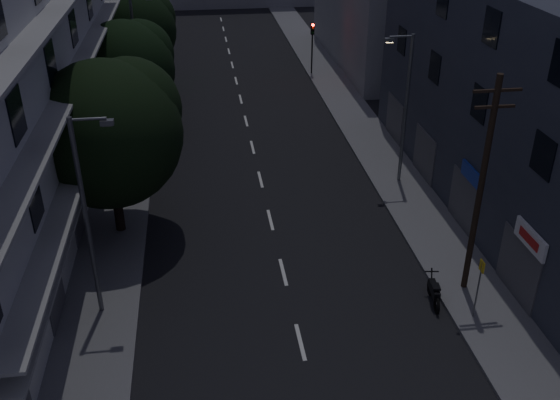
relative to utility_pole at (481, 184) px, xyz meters
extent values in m
plane|color=black|center=(-7.23, 16.22, -4.87)|extent=(160.00, 160.00, 0.00)
cube|color=#565659|center=(-14.73, 16.22, -4.79)|extent=(3.00, 90.00, 0.15)
cube|color=#565659|center=(0.27, 16.22, -4.79)|extent=(3.00, 90.00, 0.15)
cube|color=beige|center=(-7.23, -2.28, -4.86)|extent=(0.15, 2.00, 0.01)
cube|color=beige|center=(-7.23, 2.22, -4.86)|extent=(0.15, 2.00, 0.01)
cube|color=beige|center=(-7.23, 6.72, -4.86)|extent=(0.15, 2.00, 0.01)
cube|color=beige|center=(-7.23, 11.22, -4.86)|extent=(0.15, 2.00, 0.01)
cube|color=beige|center=(-7.23, 15.72, -4.86)|extent=(0.15, 2.00, 0.01)
cube|color=beige|center=(-7.23, 20.22, -4.86)|extent=(0.15, 2.00, 0.01)
cube|color=beige|center=(-7.23, 24.72, -4.86)|extent=(0.15, 2.00, 0.01)
cube|color=beige|center=(-7.23, 29.22, -4.86)|extent=(0.15, 2.00, 0.01)
cube|color=beige|center=(-7.23, 33.72, -4.86)|extent=(0.15, 2.00, 0.01)
cube|color=beige|center=(-7.23, 38.22, -4.86)|extent=(0.15, 2.00, 0.01)
cube|color=beige|center=(-7.23, 42.72, -4.86)|extent=(0.15, 2.00, 0.01)
cube|color=beige|center=(-7.23, 47.22, -4.86)|extent=(0.15, 2.00, 0.01)
cube|color=beige|center=(-7.23, 51.72, -4.86)|extent=(0.15, 2.00, 0.01)
cube|color=black|center=(-16.21, -5.78, -2.87)|extent=(0.06, 1.60, 1.60)
cube|color=black|center=(-16.21, 0.22, -2.87)|extent=(0.06, 1.60, 1.60)
cube|color=black|center=(-16.21, 6.22, -2.87)|extent=(0.06, 1.60, 1.60)
cube|color=black|center=(-16.21, 12.22, -2.87)|extent=(0.06, 1.60, 1.60)
cube|color=black|center=(-16.21, 18.22, -2.87)|extent=(0.06, 1.60, 1.60)
cube|color=black|center=(-16.21, 24.22, -2.87)|extent=(0.06, 1.60, 1.60)
cube|color=black|center=(-16.21, 0.22, 0.33)|extent=(0.06, 1.60, 1.60)
cube|color=black|center=(-16.21, 6.22, 0.33)|extent=(0.06, 1.60, 1.60)
cube|color=black|center=(-16.21, 12.22, 0.33)|extent=(0.06, 1.60, 1.60)
cube|color=black|center=(-16.21, 18.22, 0.33)|extent=(0.06, 1.60, 1.60)
cube|color=black|center=(-16.21, 24.22, 0.33)|extent=(0.06, 1.60, 1.60)
cube|color=black|center=(-16.21, 0.22, 3.53)|extent=(0.06, 1.60, 1.60)
cube|color=black|center=(-16.21, 6.22, 3.53)|extent=(0.06, 1.60, 1.60)
cube|color=black|center=(-16.21, 12.22, 3.53)|extent=(0.06, 1.60, 1.60)
cube|color=black|center=(-16.21, 18.22, 3.53)|extent=(0.06, 1.60, 1.60)
cube|color=gray|center=(-15.73, 9.22, -0.87)|extent=(1.00, 32.40, 0.12)
cube|color=gray|center=(-15.73, 9.22, 2.33)|extent=(1.00, 32.40, 0.12)
cube|color=gray|center=(-15.83, 9.22, -1.77)|extent=(0.80, 32.40, 0.12)
cube|color=#424247|center=(-16.20, 0.22, -3.47)|extent=(0.06, 2.40, 2.40)
cube|color=#424247|center=(-16.20, 6.22, -3.47)|extent=(0.06, 2.40, 2.40)
cube|color=#424247|center=(-16.20, 12.22, -3.47)|extent=(0.06, 2.40, 2.40)
cube|color=#424247|center=(-16.20, 18.22, -3.47)|extent=(0.06, 2.40, 2.40)
cube|color=#424247|center=(-16.20, 24.22, -3.47)|extent=(0.06, 2.40, 2.40)
cube|color=#292C38|center=(4.77, 5.22, 0.63)|extent=(6.00, 28.00, 11.00)
cube|color=black|center=(1.75, -0.78, 1.43)|extent=(0.06, 1.40, 1.50)
cube|color=black|center=(1.75, 4.72, 1.43)|extent=(0.06, 1.40, 1.50)
cube|color=black|center=(1.75, 10.22, 1.43)|extent=(0.06, 1.40, 1.50)
cube|color=black|center=(1.75, 15.72, 1.43)|extent=(0.06, 1.40, 1.50)
cube|color=black|center=(1.75, 4.72, 4.73)|extent=(0.06, 1.40, 1.50)
cube|color=black|center=(1.75, 10.22, 4.73)|extent=(0.06, 1.40, 1.50)
cube|color=#424247|center=(1.74, -0.78, -3.47)|extent=(0.06, 3.00, 2.60)
cube|color=#424247|center=(1.74, 4.72, -3.47)|extent=(0.06, 3.00, 2.60)
cube|color=#424247|center=(1.74, 10.22, -3.47)|extent=(0.06, 3.00, 2.60)
cube|color=#424247|center=(1.74, 15.72, -3.47)|extent=(0.06, 3.00, 2.60)
cube|color=silver|center=(1.67, -1.28, -1.77)|extent=(0.12, 2.20, 0.80)
cube|color=#B21414|center=(1.59, -1.28, -1.77)|extent=(0.02, 1.40, 0.36)
cube|color=navy|center=(1.67, 4.22, -1.77)|extent=(0.12, 2.00, 0.70)
cylinder|color=black|center=(-14.43, 6.59, -2.51)|extent=(0.44, 0.44, 4.42)
sphere|color=black|center=(-14.43, 6.59, 0.15)|extent=(6.63, 6.63, 6.63)
sphere|color=black|center=(-13.43, 7.42, 0.98)|extent=(4.64, 4.64, 4.64)
sphere|color=black|center=(-15.26, 5.93, 0.64)|extent=(4.31, 4.31, 4.31)
cylinder|color=black|center=(-14.62, 18.09, -2.74)|extent=(0.44, 0.44, 3.95)
sphere|color=black|center=(-14.62, 18.09, -0.37)|extent=(5.96, 5.96, 5.96)
sphere|color=black|center=(-13.72, 18.83, 0.38)|extent=(4.17, 4.17, 4.17)
sphere|color=black|center=(-15.36, 17.49, 0.08)|extent=(3.87, 3.87, 3.87)
cylinder|color=black|center=(-14.65, 27.78, -2.70)|extent=(0.44, 0.44, 4.04)
sphere|color=black|center=(-14.65, 27.78, -0.28)|extent=(6.03, 6.03, 6.03)
sphere|color=black|center=(-13.74, 28.53, 0.48)|extent=(4.22, 4.22, 4.22)
sphere|color=black|center=(-15.40, 27.18, 0.18)|extent=(3.92, 3.92, 3.92)
cylinder|color=black|center=(-0.91, 29.91, -3.12)|extent=(0.12, 0.12, 3.20)
cube|color=black|center=(-0.91, 29.91, -1.07)|extent=(0.28, 0.22, 0.90)
sphere|color=#FF0C05|center=(-0.91, 29.76, -0.74)|extent=(0.22, 0.22, 0.22)
sphere|color=#3F330C|center=(-0.91, 29.76, -1.04)|extent=(0.22, 0.22, 0.22)
sphere|color=black|center=(-0.91, 29.76, -1.34)|extent=(0.22, 0.22, 0.22)
cylinder|color=black|center=(-13.54, 30.65, -3.12)|extent=(0.12, 0.12, 3.20)
cube|color=black|center=(-13.54, 30.65, -1.07)|extent=(0.28, 0.22, 0.90)
sphere|color=black|center=(-13.54, 30.50, -0.74)|extent=(0.22, 0.22, 0.22)
sphere|color=#3F330C|center=(-13.54, 30.50, -1.04)|extent=(0.22, 0.22, 0.22)
sphere|color=#0CFF26|center=(-13.54, 30.50, -1.34)|extent=(0.22, 0.22, 0.22)
cylinder|color=#57595F|center=(-14.66, 0.47, -0.72)|extent=(0.18, 0.18, 8.00)
cylinder|color=#57595F|center=(-14.06, 0.47, 3.18)|extent=(1.20, 0.10, 0.10)
cube|color=#57595F|center=(-13.46, 0.47, 3.03)|extent=(0.45, 0.25, 0.18)
cube|color=#4C4C4C|center=(-13.46, 0.47, 2.93)|extent=(0.35, 0.18, 0.04)
cylinder|color=slate|center=(0.29, 9.84, -0.72)|extent=(0.18, 0.18, 8.00)
cylinder|color=slate|center=(-0.31, 9.84, 3.18)|extent=(1.20, 0.10, 0.10)
cube|color=slate|center=(-0.91, 9.84, 3.03)|extent=(0.45, 0.25, 0.18)
cube|color=#FFD88C|center=(-0.91, 9.84, 2.93)|extent=(0.35, 0.18, 0.04)
cylinder|color=#595C61|center=(-14.27, 22.21, -0.72)|extent=(0.18, 0.18, 8.00)
cube|color=#4C4C4C|center=(-13.07, 22.21, 2.93)|extent=(0.35, 0.18, 0.04)
cylinder|color=black|center=(0.00, 0.00, -0.22)|extent=(0.24, 0.24, 9.00)
cube|color=black|center=(0.00, 0.00, 3.68)|extent=(1.80, 0.10, 0.10)
cube|color=black|center=(0.00, 0.00, 3.08)|extent=(1.50, 0.10, 0.10)
cylinder|color=#595B60|center=(-0.40, -1.87, -3.47)|extent=(0.06, 0.06, 2.50)
cube|color=yellow|center=(-0.40, -1.87, -2.42)|extent=(0.05, 0.35, 0.45)
torus|color=black|center=(-1.65, -1.26, -4.57)|extent=(0.20, 0.71, 0.70)
torus|color=black|center=(-1.49, -0.08, -4.57)|extent=(0.20, 0.71, 0.70)
cube|color=black|center=(-1.57, -0.67, -4.25)|extent=(0.39, 1.11, 0.35)
cube|color=black|center=(-1.59, -0.82, -3.99)|extent=(0.35, 0.48, 0.10)
cylinder|color=black|center=(-1.50, -0.13, -4.12)|extent=(0.12, 0.44, 0.83)
cube|color=black|center=(-1.49, -0.04, -3.83)|extent=(0.55, 0.11, 0.04)
camera|label=1|loc=(-10.39, -19.69, 10.70)|focal=40.00mm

